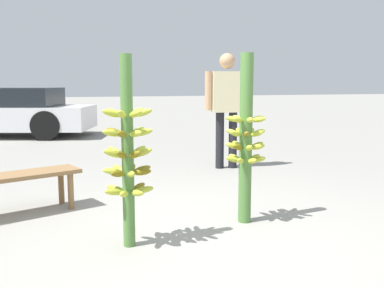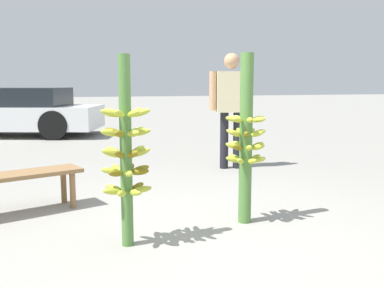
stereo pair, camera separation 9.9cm
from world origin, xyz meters
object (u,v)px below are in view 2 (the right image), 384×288
at_px(banana_stalk_left, 126,152).
at_px(market_bench, 17,180).
at_px(parked_car, 12,112).
at_px(banana_stalk_center, 246,140).
at_px(vendor_person, 231,101).

bearing_deg(banana_stalk_left, market_bench, 127.43).
xyz_separation_m(market_bench, parked_car, (-0.59, 6.96, 0.25)).
relative_size(banana_stalk_left, banana_stalk_center, 0.97).
bearing_deg(market_bench, banana_stalk_left, -71.38).
bearing_deg(market_bench, parked_car, 76.00).
bearing_deg(banana_stalk_left, vendor_person, 52.57).
height_order(market_bench, parked_car, parked_car).
distance_m(banana_stalk_center, parked_car, 8.31).
bearing_deg(banana_stalk_center, vendor_person, 69.63).
relative_size(vendor_person, market_bench, 1.34).
xyz_separation_m(banana_stalk_center, market_bench, (-2.02, 0.93, -0.43)).
distance_m(banana_stalk_left, vendor_person, 3.35).
bearing_deg(parked_car, vendor_person, -128.24).
distance_m(banana_stalk_left, parked_car, 8.25).
bearing_deg(parked_car, banana_stalk_left, -150.57).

